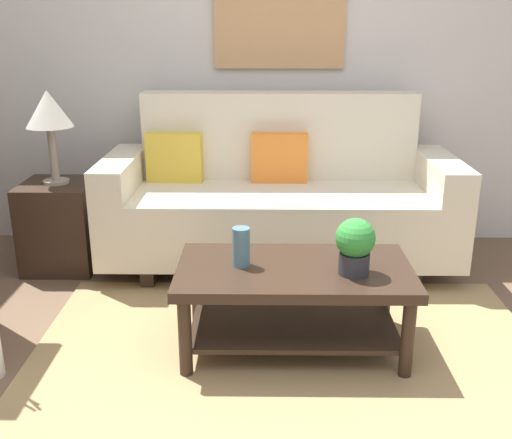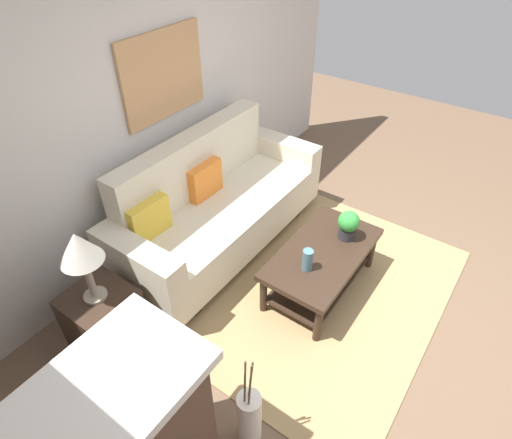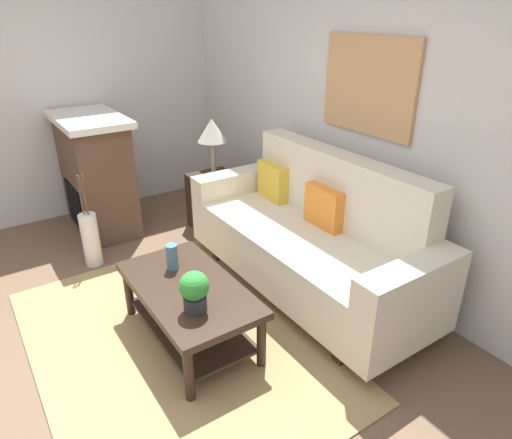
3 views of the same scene
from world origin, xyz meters
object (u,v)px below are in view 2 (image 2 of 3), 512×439
object	(u,v)px
throw_pillow_orange	(204,180)
coffee_table	(322,261)
couch	(217,207)
table_lamp	(79,250)
floor_vase	(249,419)
framed_painting	(164,75)
throw_pillow_mustard	(149,218)
tabletop_vase	(307,260)
side_table	(105,322)
potted_plant_tabletop	(348,224)

from	to	relation	value
throw_pillow_orange	coffee_table	distance (m)	1.27
couch	table_lamp	world-z (taller)	table_lamp
table_lamp	floor_vase	bearing A→B (deg)	-87.78
throw_pillow_orange	floor_vase	xyz separation A→B (m)	(-1.34, -1.48, -0.44)
coffee_table	framed_painting	xyz separation A→B (m)	(-0.04, 1.55, 1.25)
throw_pillow_orange	framed_painting	xyz separation A→B (m)	(-0.00, 0.34, 0.88)
table_lamp	framed_painting	distance (m)	1.60
couch	table_lamp	distance (m)	1.50
couch	throw_pillow_mustard	distance (m)	0.73
coffee_table	framed_painting	size ratio (longest dim) A/B	1.27
throw_pillow_mustard	tabletop_vase	bearing A→B (deg)	-68.50
coffee_table	table_lamp	size ratio (longest dim) A/B	1.93
throw_pillow_mustard	framed_painting	size ratio (longest dim) A/B	0.42
tabletop_vase	table_lamp	size ratio (longest dim) A/B	0.33
tabletop_vase	couch	bearing A→B (deg)	79.22
side_table	floor_vase	world-z (taller)	side_table
couch	side_table	world-z (taller)	couch
side_table	throw_pillow_mustard	bearing A→B (deg)	16.38
coffee_table	potted_plant_tabletop	size ratio (longest dim) A/B	4.20
tabletop_vase	throw_pillow_orange	bearing A→B (deg)	80.33
coffee_table	side_table	xyz separation A→B (m)	(-1.44, 1.00, -0.03)
throw_pillow_mustard	coffee_table	size ratio (longest dim) A/B	0.33
throw_pillow_mustard	table_lamp	distance (m)	0.81
throw_pillow_mustard	table_lamp	bearing A→B (deg)	-163.62
potted_plant_tabletop	throw_pillow_orange	bearing A→B (deg)	103.46
tabletop_vase	framed_painting	size ratio (longest dim) A/B	0.22
couch	coffee_table	world-z (taller)	couch
side_table	throw_pillow_orange	bearing A→B (deg)	8.57
side_table	framed_painting	distance (m)	1.97
tabletop_vase	floor_vase	xyz separation A→B (m)	(-1.14, -0.28, -0.28)
tabletop_vase	potted_plant_tabletop	size ratio (longest dim) A/B	0.71
tabletop_vase	floor_vase	world-z (taller)	tabletop_vase
potted_plant_tabletop	side_table	size ratio (longest dim) A/B	0.47
throw_pillow_mustard	tabletop_vase	size ratio (longest dim) A/B	1.93
throw_pillow_mustard	table_lamp	xyz separation A→B (m)	(-0.71, -0.21, 0.31)
floor_vase	table_lamp	bearing A→B (deg)	92.22
couch	floor_vase	distance (m)	1.91
tabletop_vase	framed_painting	xyz separation A→B (m)	(0.20, 1.54, 1.04)
throw_pillow_mustard	coffee_table	distance (m)	1.46
couch	framed_painting	distance (m)	1.22
throw_pillow_mustard	throw_pillow_orange	xyz separation A→B (m)	(0.68, 0.00, 0.00)
side_table	floor_vase	bearing A→B (deg)	-87.78
coffee_table	tabletop_vase	bearing A→B (deg)	177.55
side_table	table_lamp	size ratio (longest dim) A/B	0.98
throw_pillow_orange	coffee_table	size ratio (longest dim) A/B	0.33
couch	floor_vase	world-z (taller)	couch
couch	throw_pillow_orange	world-z (taller)	couch
throw_pillow_orange	side_table	distance (m)	1.46
floor_vase	throw_pillow_orange	bearing A→B (deg)	47.72
throw_pillow_orange	potted_plant_tabletop	distance (m)	1.33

